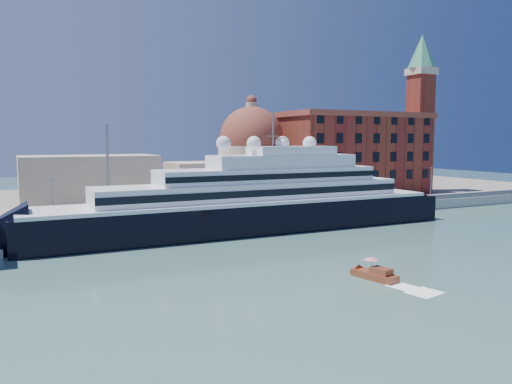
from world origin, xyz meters
TOP-DOWN VIEW (x-y plane):
  - ground at (0.00, 0.00)m, footprint 400.00×400.00m
  - quay at (0.00, 34.00)m, footprint 180.00×10.00m
  - land at (0.00, 75.00)m, footprint 260.00×72.00m
  - quay_fence at (0.00, 29.50)m, footprint 180.00×0.10m
  - superyacht at (0.99, 23.00)m, footprint 92.16×12.78m
  - water_taxi at (4.41, -14.43)m, footprint 3.29×6.50m
  - warehouse at (52.00, 52.00)m, footprint 43.00×19.00m
  - campanile at (76.00, 52.00)m, footprint 8.40×8.40m
  - church at (6.39, 57.72)m, footprint 66.00×18.00m
  - lamp_posts at (-12.67, 32.27)m, footprint 120.80×2.40m

SIDE VIEW (x-z plane):
  - ground at x=0.00m, z-range 0.00..0.00m
  - water_taxi at x=4.41m, z-range -0.77..2.18m
  - land at x=0.00m, z-range 0.00..2.00m
  - quay at x=0.00m, z-range 0.00..2.50m
  - quay_fence at x=0.00m, z-range 2.50..3.70m
  - superyacht at x=0.99m, z-range -9.02..18.52m
  - lamp_posts at x=-12.67m, z-range 0.84..18.84m
  - church at x=6.39m, z-range -1.84..23.66m
  - warehouse at x=52.00m, z-range 2.16..25.41m
  - campanile at x=76.00m, z-range 5.26..52.26m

